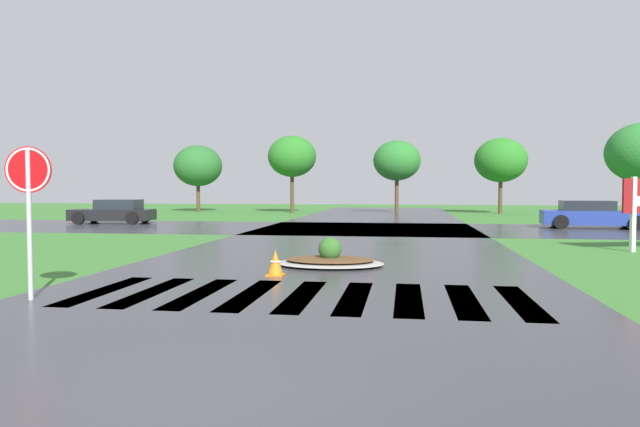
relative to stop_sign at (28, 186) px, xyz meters
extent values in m
cube|color=#38722D|center=(4.35, -4.22, -1.92)|extent=(120.00, 120.00, 0.10)
cube|color=#35353A|center=(4.35, 5.78, -1.87)|extent=(9.74, 80.00, 0.01)
cube|color=#35353A|center=(4.35, 17.54, -1.87)|extent=(90.00, 8.76, 0.01)
cube|color=white|center=(0.75, 1.00, -1.87)|extent=(0.45, 3.02, 0.01)
cube|color=white|center=(1.65, 1.00, -1.87)|extent=(0.45, 3.02, 0.01)
cube|color=white|center=(2.55, 1.00, -1.87)|extent=(0.45, 3.02, 0.01)
cube|color=white|center=(3.45, 1.00, -1.87)|extent=(0.45, 3.02, 0.01)
cube|color=white|center=(4.35, 1.00, -1.87)|extent=(0.45, 3.02, 0.01)
cube|color=white|center=(5.25, 1.00, -1.87)|extent=(0.45, 3.02, 0.01)
cube|color=white|center=(6.15, 1.00, -1.87)|extent=(0.45, 3.02, 0.01)
cube|color=white|center=(7.05, 1.00, -1.87)|extent=(0.45, 3.02, 0.01)
cube|color=white|center=(7.95, 1.00, -1.87)|extent=(0.45, 3.02, 0.01)
cylinder|color=#B2B5BA|center=(0.00, 0.00, -0.64)|extent=(0.08, 0.08, 2.46)
cylinder|color=red|center=(0.00, 0.00, 0.27)|extent=(0.75, 0.15, 0.76)
torus|color=white|center=(0.00, 0.00, 0.27)|extent=(0.73, 0.16, 0.73)
cube|color=white|center=(12.59, 9.12, -0.79)|extent=(0.15, 0.15, 2.17)
ellipsoid|color=#9E9B93|center=(4.33, 4.89, -1.81)|extent=(2.57, 1.88, 0.12)
ellipsoid|color=brown|center=(4.33, 4.89, -1.72)|extent=(2.10, 1.55, 0.10)
sphere|color=#2D6023|center=(4.33, 4.89, -1.47)|extent=(0.56, 0.56, 0.56)
cube|color=navy|center=(14.64, 19.31, -1.38)|extent=(4.68, 2.27, 0.65)
cube|color=#1E232B|center=(14.33, 19.34, -0.83)|extent=(2.37, 1.82, 0.45)
cylinder|color=black|center=(16.27, 20.09, -1.55)|extent=(0.66, 0.28, 0.64)
cylinder|color=black|center=(16.08, 18.21, -1.55)|extent=(0.66, 0.28, 0.64)
cylinder|color=black|center=(13.21, 20.41, -1.55)|extent=(0.66, 0.28, 0.64)
cylinder|color=black|center=(13.02, 18.53, -1.55)|extent=(0.66, 0.28, 0.64)
cube|color=black|center=(-8.99, 19.45, -1.42)|extent=(4.25, 2.05, 0.57)
cube|color=#1E232B|center=(-8.64, 19.48, -0.88)|extent=(2.22, 1.67, 0.50)
cylinder|color=black|center=(-10.31, 18.45, -1.55)|extent=(0.66, 0.27, 0.64)
cylinder|color=black|center=(-10.46, 20.22, -1.55)|extent=(0.66, 0.27, 0.64)
cylinder|color=black|center=(-7.52, 18.69, -1.55)|extent=(0.66, 0.27, 0.64)
cylinder|color=black|center=(-7.67, 20.45, -1.55)|extent=(0.66, 0.27, 0.64)
cone|color=orange|center=(3.40, 3.17, -1.60)|extent=(0.35, 0.35, 0.54)
torus|color=white|center=(3.40, 3.17, -1.57)|extent=(0.22, 0.22, 0.04)
cube|color=orange|center=(3.40, 3.17, -1.86)|extent=(0.36, 0.36, 0.03)
cylinder|color=#4C3823|center=(-9.85, 34.37, -0.74)|extent=(0.28, 0.28, 2.26)
ellipsoid|color=#266128|center=(-9.85, 34.37, 1.69)|extent=(3.73, 3.73, 3.17)
cylinder|color=#4C3823|center=(-2.26, 33.61, -0.41)|extent=(0.28, 0.28, 2.94)
ellipsoid|color=#287123|center=(-2.26, 33.61, 2.32)|extent=(3.60, 3.60, 3.06)
cylinder|color=#4C3823|center=(5.46, 33.87, -0.55)|extent=(0.28, 0.28, 2.64)
ellipsoid|color=#286F2A|center=(5.46, 33.87, 1.97)|extent=(3.44, 3.44, 2.92)
cylinder|color=#4C3823|center=(12.82, 34.12, -0.61)|extent=(0.28, 0.28, 2.53)
ellipsoid|color=#287322|center=(12.82, 34.12, 1.96)|extent=(3.71, 3.71, 3.15)
camera|label=1|loc=(6.09, -8.63, -0.03)|focal=32.43mm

